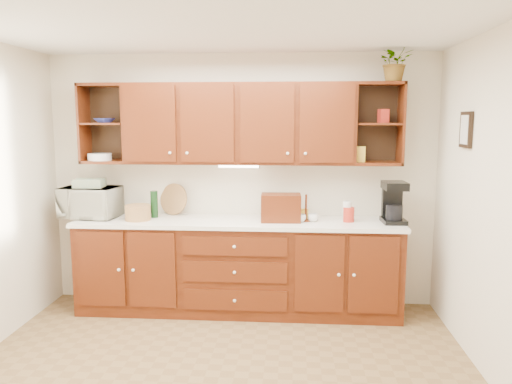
% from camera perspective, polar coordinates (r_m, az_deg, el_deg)
% --- Properties ---
extents(floor, '(4.00, 4.00, 0.00)m').
position_cam_1_polar(floor, '(3.96, -4.46, -21.03)').
color(floor, brown).
rests_on(floor, ground).
extents(ceiling, '(4.00, 4.00, 0.00)m').
position_cam_1_polar(ceiling, '(3.51, -4.97, 19.18)').
color(ceiling, white).
rests_on(ceiling, back_wall).
extents(back_wall, '(4.00, 0.00, 4.00)m').
position_cam_1_polar(back_wall, '(5.22, -1.74, 1.32)').
color(back_wall, beige).
rests_on(back_wall, floor).
extents(right_wall, '(0.00, 3.50, 3.50)m').
position_cam_1_polar(right_wall, '(3.76, 27.04, -2.36)').
color(right_wall, beige).
rests_on(right_wall, floor).
extents(base_cabinets, '(3.20, 0.60, 0.90)m').
position_cam_1_polar(base_cabinets, '(5.11, -2.05, -8.60)').
color(base_cabinets, '#3B1406').
rests_on(base_cabinets, floor).
extents(countertop, '(3.24, 0.64, 0.04)m').
position_cam_1_polar(countertop, '(4.98, -2.09, -3.46)').
color(countertop, white).
rests_on(countertop, base_cabinets).
extents(upper_cabinets, '(3.20, 0.33, 0.80)m').
position_cam_1_polar(upper_cabinets, '(5.02, -1.85, 7.82)').
color(upper_cabinets, '#3B1406').
rests_on(upper_cabinets, back_wall).
extents(undercabinet_light, '(0.40, 0.05, 0.02)m').
position_cam_1_polar(undercabinet_light, '(4.99, -2.00, 2.96)').
color(undercabinet_light, white).
rests_on(undercabinet_light, upper_cabinets).
extents(framed_picture, '(0.03, 0.24, 0.30)m').
position_cam_1_polar(framed_picture, '(4.54, 22.89, 6.58)').
color(framed_picture, black).
rests_on(framed_picture, right_wall).
extents(wicker_basket, '(0.29, 0.29, 0.15)m').
position_cam_1_polar(wicker_basket, '(5.10, -13.35, -2.30)').
color(wicker_basket, '#A67245').
rests_on(wicker_basket, countertop).
extents(microwave, '(0.60, 0.43, 0.31)m').
position_cam_1_polar(microwave, '(5.36, -18.41, -1.12)').
color(microwave, beige).
rests_on(microwave, countertop).
extents(towel_stack, '(0.30, 0.23, 0.09)m').
position_cam_1_polar(towel_stack, '(5.34, -18.51, 0.98)').
color(towel_stack, tan).
rests_on(towel_stack, microwave).
extents(wine_bottle, '(0.09, 0.09, 0.27)m').
position_cam_1_polar(wine_bottle, '(5.19, -11.55, -1.37)').
color(wine_bottle, black).
rests_on(wine_bottle, countertop).
extents(woven_tray, '(0.34, 0.21, 0.33)m').
position_cam_1_polar(woven_tray, '(5.34, -9.37, -2.45)').
color(woven_tray, '#A67245').
rests_on(woven_tray, countertop).
extents(bread_box, '(0.39, 0.25, 0.27)m').
position_cam_1_polar(bread_box, '(4.90, 2.86, -1.80)').
color(bread_box, '#3B1406').
rests_on(bread_box, countertop).
extents(mug_tree, '(0.24, 0.24, 0.27)m').
position_cam_1_polar(mug_tree, '(4.94, 5.72, -2.86)').
color(mug_tree, '#3B1406').
rests_on(mug_tree, countertop).
extents(canister_red, '(0.14, 0.14, 0.14)m').
position_cam_1_polar(canister_red, '(4.96, 10.55, -2.55)').
color(canister_red, '#B02619').
rests_on(canister_red, countertop).
extents(canister_white, '(0.10, 0.10, 0.20)m').
position_cam_1_polar(canister_white, '(4.98, 10.36, -2.19)').
color(canister_white, white).
rests_on(canister_white, countertop).
extents(canister_yellow, '(0.11, 0.11, 0.11)m').
position_cam_1_polar(canister_yellow, '(4.99, 5.47, -2.59)').
color(canister_yellow, yellow).
rests_on(canister_yellow, countertop).
extents(coffee_maker, '(0.23, 0.29, 0.40)m').
position_cam_1_polar(coffee_maker, '(5.01, 15.45, -1.20)').
color(coffee_maker, black).
rests_on(coffee_maker, countertop).
extents(bowl_stack, '(0.25, 0.25, 0.05)m').
position_cam_1_polar(bowl_stack, '(5.32, -16.94, 7.82)').
color(bowl_stack, '#283493').
rests_on(bowl_stack, upper_cabinets).
extents(plate_stack, '(0.24, 0.24, 0.07)m').
position_cam_1_polar(plate_stack, '(5.34, -17.43, 3.85)').
color(plate_stack, white).
rests_on(plate_stack, upper_cabinets).
extents(pantry_box_yellow, '(0.09, 0.08, 0.15)m').
position_cam_1_polar(pantry_box_yellow, '(5.01, 11.92, 4.25)').
color(pantry_box_yellow, yellow).
rests_on(pantry_box_yellow, upper_cabinets).
extents(pantry_box_red, '(0.11, 0.10, 0.13)m').
position_cam_1_polar(pantry_box_red, '(5.04, 14.35, 8.41)').
color(pantry_box_red, '#B02619').
rests_on(pantry_box_red, upper_cabinets).
extents(potted_plant, '(0.40, 0.37, 0.36)m').
position_cam_1_polar(potted_plant, '(5.04, 15.64, 14.12)').
color(potted_plant, '#999999').
rests_on(potted_plant, upper_cabinets).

